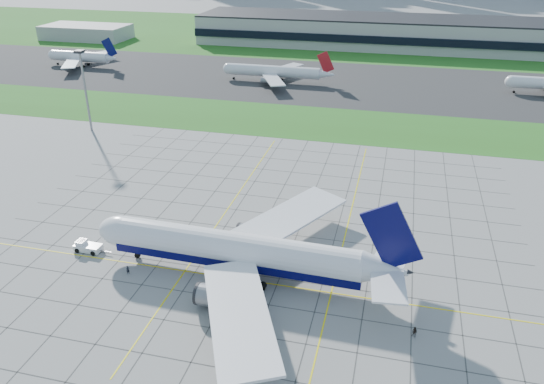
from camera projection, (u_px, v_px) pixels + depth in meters
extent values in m
plane|color=gray|center=(238.00, 273.00, 100.26)|extent=(1400.00, 1400.00, 0.00)
cube|color=#29601B|center=(317.00, 123.00, 178.58)|extent=(700.00, 35.00, 0.04)
cube|color=#383838|center=(339.00, 82.00, 226.44)|extent=(700.00, 75.00, 0.04)
cube|color=#29601B|center=(363.00, 37.00, 322.17)|extent=(700.00, 145.00, 0.04)
cube|color=#474744|center=(48.00, 218.00, 119.35)|extent=(0.18, 130.00, 0.02)
cube|color=#474744|center=(80.00, 222.00, 117.62)|extent=(0.18, 130.00, 0.02)
cube|color=#474744|center=(112.00, 226.00, 115.89)|extent=(0.18, 130.00, 0.02)
cube|color=#474744|center=(146.00, 231.00, 114.15)|extent=(0.18, 130.00, 0.02)
cube|color=#474744|center=(180.00, 235.00, 112.42)|extent=(0.18, 130.00, 0.02)
cube|color=#474744|center=(216.00, 240.00, 110.69)|extent=(0.18, 130.00, 0.02)
cube|color=#474744|center=(253.00, 245.00, 108.95)|extent=(0.18, 130.00, 0.02)
cube|color=#474744|center=(291.00, 250.00, 107.22)|extent=(0.18, 130.00, 0.02)
cube|color=#474744|center=(330.00, 255.00, 105.49)|extent=(0.18, 130.00, 0.02)
cube|color=#474744|center=(371.00, 261.00, 103.75)|extent=(0.18, 130.00, 0.02)
cube|color=#474744|center=(412.00, 267.00, 102.02)|extent=(0.18, 130.00, 0.02)
cube|color=#474744|center=(456.00, 272.00, 100.29)|extent=(0.18, 130.00, 0.02)
cube|color=#474744|center=(501.00, 278.00, 98.55)|extent=(0.18, 130.00, 0.02)
cube|color=#474744|center=(191.00, 362.00, 79.37)|extent=(110.00, 0.18, 0.02)
cube|color=#474744|center=(209.00, 327.00, 86.33)|extent=(110.00, 0.18, 0.02)
cube|color=#474744|center=(225.00, 298.00, 93.29)|extent=(110.00, 0.18, 0.02)
cube|color=#474744|center=(238.00, 272.00, 100.25)|extent=(110.00, 0.18, 0.02)
cube|color=#474744|center=(250.00, 250.00, 107.21)|extent=(110.00, 0.18, 0.02)
cube|color=#474744|center=(260.00, 231.00, 114.18)|extent=(110.00, 0.18, 0.02)
cube|color=#474744|center=(269.00, 214.00, 121.14)|extent=(110.00, 0.18, 0.02)
cube|color=#474744|center=(278.00, 198.00, 128.10)|extent=(110.00, 0.18, 0.02)
cube|color=#474744|center=(285.00, 184.00, 135.06)|extent=(110.00, 0.18, 0.02)
cube|color=#474744|center=(291.00, 172.00, 142.03)|extent=(110.00, 0.18, 0.02)
cube|color=#474744|center=(297.00, 161.00, 148.99)|extent=(110.00, 0.18, 0.02)
cube|color=#474744|center=(303.00, 151.00, 155.95)|extent=(110.00, 0.18, 0.02)
cube|color=#FFED0D|center=(235.00, 278.00, 98.51)|extent=(120.00, 0.25, 0.03)
cube|color=#FFED0D|center=(222.00, 217.00, 119.82)|extent=(0.25, 100.00, 0.03)
cube|color=#FFED0D|center=(346.00, 232.00, 113.76)|extent=(0.25, 100.00, 0.03)
cube|color=#B7B7B2|center=(433.00, 34.00, 288.44)|extent=(260.00, 42.00, 15.00)
cube|color=black|center=(434.00, 43.00, 269.95)|extent=(260.00, 1.00, 4.00)
cube|color=black|center=(435.00, 19.00, 284.95)|extent=(260.00, 42.00, 0.80)
cube|color=#B7B7B2|center=(86.00, 32.00, 315.91)|extent=(50.00, 25.00, 8.00)
cylinder|color=gray|center=(86.00, 92.00, 166.46)|extent=(0.70, 0.70, 25.00)
cube|color=black|center=(79.00, 52.00, 160.85)|extent=(2.50, 2.50, 0.80)
cylinder|color=white|center=(236.00, 249.00, 97.26)|extent=(46.81, 7.48, 6.08)
cube|color=#060743|center=(236.00, 257.00, 98.11)|extent=(46.79, 7.07, 1.62)
ellipsoid|color=white|center=(123.00, 231.00, 102.91)|extent=(9.91, 6.37, 6.08)
cube|color=black|center=(112.00, 227.00, 103.23)|extent=(2.33, 3.31, 0.61)
cone|color=white|center=(385.00, 270.00, 90.60)|extent=(8.28, 6.02, 5.78)
cube|color=#060743|center=(392.00, 236.00, 87.47)|extent=(11.07, 0.84, 12.94)
cube|color=white|center=(290.00, 217.00, 110.24)|extent=(21.30, 29.39, 0.98)
cube|color=white|center=(239.00, 314.00, 82.22)|extent=(20.01, 29.64, 0.98)
cylinder|color=slate|center=(254.00, 234.00, 107.79)|extent=(6.70, 4.05, 3.85)
cylinder|color=slate|center=(216.00, 297.00, 89.41)|extent=(6.70, 4.05, 3.85)
cylinder|color=gray|center=(137.00, 252.00, 104.23)|extent=(0.38, 0.38, 2.64)
cylinder|color=black|center=(137.00, 255.00, 104.56)|extent=(1.13, 0.54, 1.12)
cylinder|color=black|center=(268.00, 266.00, 101.05)|extent=(1.35, 1.26, 1.32)
cylinder|color=black|center=(258.00, 286.00, 95.44)|extent=(1.35, 1.26, 1.32)
cube|color=white|center=(88.00, 247.00, 106.69)|extent=(5.49, 2.69, 1.26)
cube|color=white|center=(81.00, 243.00, 106.64)|extent=(1.68, 2.03, 0.99)
cube|color=black|center=(81.00, 242.00, 106.56)|extent=(1.50, 1.85, 0.63)
cube|color=gray|center=(106.00, 251.00, 105.86)|extent=(2.71, 0.24, 0.16)
cylinder|color=black|center=(84.00, 245.00, 108.28)|extent=(1.01, 0.48, 0.99)
cylinder|color=black|center=(77.00, 250.00, 106.25)|extent=(1.01, 0.48, 0.99)
cylinder|color=black|center=(100.00, 247.00, 107.40)|extent=(1.01, 0.48, 0.99)
cylinder|color=black|center=(93.00, 253.00, 105.37)|extent=(1.01, 0.48, 0.99)
imported|color=black|center=(128.00, 270.00, 99.49)|extent=(0.73, 0.75, 1.73)
imported|color=black|center=(415.00, 332.00, 84.01)|extent=(1.13, 1.08, 1.85)
cylinder|color=white|center=(80.00, 57.00, 251.72)|extent=(29.01, 4.80, 4.80)
cube|color=#080C50|center=(109.00, 47.00, 246.02)|extent=(7.46, 0.40, 9.15)
cube|color=white|center=(96.00, 54.00, 261.21)|extent=(13.89, 20.66, 0.40)
cube|color=white|center=(71.00, 64.00, 242.07)|extent=(13.89, 20.66, 0.40)
cylinder|color=black|center=(89.00, 64.00, 254.88)|extent=(1.00, 1.00, 1.00)
cylinder|color=black|center=(83.00, 66.00, 251.05)|extent=(1.00, 1.00, 1.00)
cylinder|color=white|center=(273.00, 71.00, 225.35)|extent=(40.01, 4.80, 4.80)
cube|color=#A9131D|center=(326.00, 62.00, 218.32)|extent=(7.46, 0.40, 9.15)
cube|color=white|center=(285.00, 68.00, 234.67)|extent=(13.89, 20.66, 0.40)
cube|color=white|center=(273.00, 80.00, 215.53)|extent=(13.89, 20.66, 0.40)
cylinder|color=black|center=(282.00, 80.00, 228.31)|extent=(1.00, 1.00, 1.00)
cylinder|color=black|center=(280.00, 82.00, 224.48)|extent=(1.00, 1.00, 1.00)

